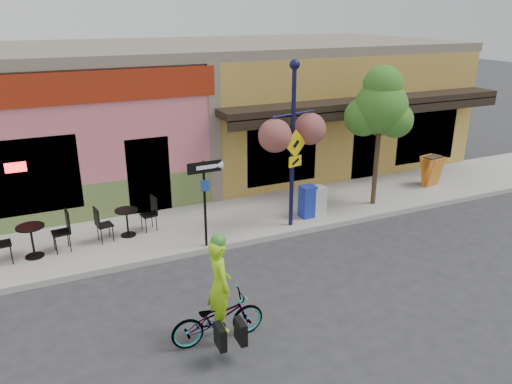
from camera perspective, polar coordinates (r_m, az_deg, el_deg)
ground at (r=12.75m, az=5.19°, el=-5.96°), size 90.00×90.00×0.00m
sidewalk at (r=14.33m, az=1.26°, el=-2.51°), size 24.00×3.00×0.15m
curb at (r=13.15m, az=4.02°, el=-4.71°), size 24.00×0.12×0.15m
building at (r=18.63m, az=-6.18°, el=9.68°), size 18.20×8.20×4.50m
bicycle at (r=9.13m, az=-4.39°, el=-14.20°), size 1.72×0.63×0.89m
cyclist_rider at (r=8.92m, az=-4.15°, el=-11.93°), size 0.43×0.64×1.72m
lamp_post at (r=12.75m, az=4.20°, el=5.22°), size 1.48×0.87×4.34m
one_way_sign at (r=11.93m, az=-5.86°, el=-1.43°), size 0.83×0.20×2.15m
cafe_set_left at (r=12.65m, az=-24.26°, el=-4.71°), size 1.75×0.98×1.01m
cafe_set_right at (r=13.05m, az=-14.53°, el=-2.98°), size 1.65×1.02×0.92m
newspaper_box_blue at (r=13.86m, az=5.91°, el=-1.08°), size 0.42×0.38×0.90m
newspaper_box_grey at (r=14.05m, az=7.06°, el=-0.99°), size 0.42×0.38×0.83m
street_tree at (r=14.71m, az=13.82°, el=6.19°), size 2.07×2.07×4.08m
sandwich_board at (r=17.14m, az=19.90°, el=2.14°), size 0.67×0.55×1.00m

